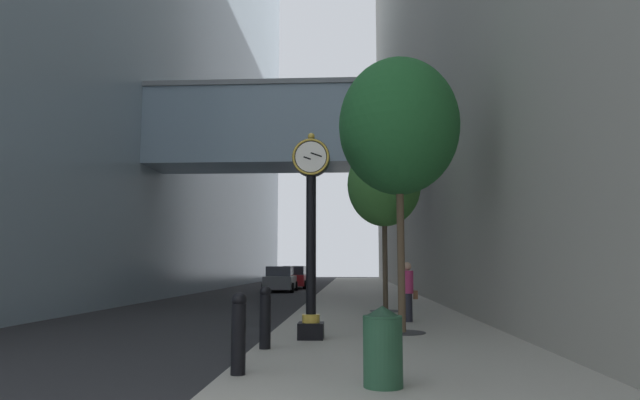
# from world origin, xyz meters

# --- Properties ---
(ground_plane) EXTENTS (110.00, 110.00, 0.00)m
(ground_plane) POSITION_xyz_m (0.00, 27.00, 0.00)
(ground_plane) COLOR #262628
(ground_plane) RESTS_ON ground
(sidewalk_right) EXTENTS (5.57, 80.00, 0.14)m
(sidewalk_right) POSITION_xyz_m (2.79, 30.00, 0.07)
(sidewalk_right) COLOR #9E998E
(sidewalk_right) RESTS_ON ground
(street_clock) EXTENTS (0.84, 0.55, 4.55)m
(street_clock) POSITION_xyz_m (1.04, 7.86, 2.64)
(street_clock) COLOR black
(street_clock) RESTS_ON sidewalk_right
(bollard_nearest) EXTENTS (0.23, 0.23, 1.19)m
(bollard_nearest) POSITION_xyz_m (0.26, 3.79, 0.76)
(bollard_nearest) COLOR black
(bollard_nearest) RESTS_ON sidewalk_right
(bollard_second) EXTENTS (0.23, 0.23, 1.19)m
(bollard_second) POSITION_xyz_m (0.26, 6.37, 0.76)
(bollard_second) COLOR black
(bollard_second) RESTS_ON sidewalk_right
(street_tree_near) EXTENTS (2.95, 2.95, 6.69)m
(street_tree_near) POSITION_xyz_m (3.11, 9.09, 5.12)
(street_tree_near) COLOR #333335
(street_tree_near) RESTS_ON sidewalk_right
(street_tree_mid_near) EXTENTS (2.61, 2.61, 5.96)m
(street_tree_mid_near) POSITION_xyz_m (3.11, 15.45, 4.58)
(street_tree_mid_near) COLOR #333335
(street_tree_mid_near) RESTS_ON sidewalk_right
(trash_bin) EXTENTS (0.53, 0.53, 1.05)m
(trash_bin) POSITION_xyz_m (2.32, 3.06, 0.68)
(trash_bin) COLOR #234C33
(trash_bin) RESTS_ON sidewalk_right
(pedestrian_walking) EXTENTS (0.45, 0.35, 1.68)m
(pedestrian_walking) POSITION_xyz_m (3.52, 11.78, 1.02)
(pedestrian_walking) COLOR #23232D
(pedestrian_walking) RESTS_ON sidewalk_right
(car_grey_near) EXTENTS (2.11, 4.49, 1.68)m
(car_grey_near) POSITION_xyz_m (-2.77, 32.98, 0.81)
(car_grey_near) COLOR slate
(car_grey_near) RESTS_ON ground
(car_red_mid) EXTENTS (2.08, 4.60, 1.69)m
(car_red_mid) POSITION_xyz_m (-2.30, 38.70, 0.82)
(car_red_mid) COLOR #AD191E
(car_red_mid) RESTS_ON ground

